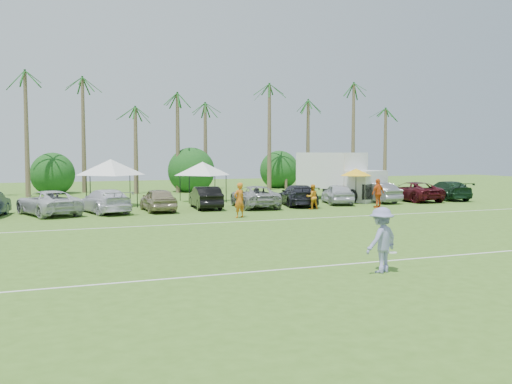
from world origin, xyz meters
name	(u,v)px	position (x,y,z in m)	size (l,w,h in m)	color
ground	(325,282)	(0.00, 0.00, 0.00)	(120.00, 120.00, 0.00)	#416C20
field_lines	(232,241)	(0.00, 8.00, 0.01)	(80.00, 12.10, 0.01)	white
palm_tree_3	(25,76)	(-8.00, 38.00, 10.06)	(2.40, 2.40, 11.90)	brown
palm_tree_4	(76,108)	(-4.00, 38.00, 7.48)	(2.40, 2.40, 8.90)	brown
palm_tree_5	(123,99)	(0.00, 38.00, 8.35)	(2.40, 2.40, 9.90)	brown
palm_tree_6	(167,91)	(4.00, 38.00, 9.21)	(2.40, 2.40, 10.90)	brown
palm_tree_7	(209,84)	(8.00, 38.00, 10.06)	(2.40, 2.40, 11.90)	brown
palm_tree_8	(258,113)	(13.00, 38.00, 7.48)	(2.40, 2.40, 8.90)	brown
palm_tree_9	(304,105)	(18.00, 38.00, 8.35)	(2.40, 2.40, 9.90)	brown
palm_tree_10	(348,98)	(23.00, 38.00, 9.21)	(2.40, 2.40, 10.90)	brown
palm_tree_11	(381,92)	(27.00, 38.00, 10.06)	(2.40, 2.40, 11.90)	brown
bush_tree_1	(53,173)	(-6.00, 39.00, 1.80)	(4.00, 4.00, 4.00)	brown
bush_tree_2	(186,172)	(6.00, 39.00, 1.80)	(4.00, 4.00, 4.00)	brown
bush_tree_3	(282,170)	(16.00, 39.00, 1.80)	(4.00, 4.00, 4.00)	brown
sideline_player_a	(239,200)	(3.10, 15.82, 0.98)	(0.71, 0.47, 1.96)	#CA6416
sideline_player_b	(312,197)	(9.01, 18.48, 0.80)	(0.78, 0.60, 1.60)	orange
sideline_player_c	(378,193)	(13.53, 17.86, 0.96)	(1.12, 0.47, 1.92)	#E05718
box_truck	(339,175)	(14.35, 24.40, 1.94)	(4.68, 7.49, 3.62)	silver
canopy_tent_left	(111,159)	(-2.72, 25.16, 3.18)	(4.58, 4.58, 3.71)	black
canopy_tent_right	(203,162)	(4.05, 26.51, 2.93)	(4.23, 4.23, 3.43)	black
market_umbrella	(356,172)	(13.77, 21.03, 2.24)	(2.24, 2.24, 2.50)	black
frisbee_player	(381,240)	(2.22, 0.54, 1.00)	(1.47, 1.15, 1.99)	#8688BE
parked_car_2	(48,203)	(-6.82, 21.07, 0.72)	(2.39, 5.19, 1.44)	silver
parked_car_3	(105,201)	(-3.62, 21.05, 0.72)	(2.02, 4.97, 1.44)	silver
parked_car_4	(158,200)	(-0.42, 20.88, 0.72)	(1.70, 4.23, 1.44)	gray
parked_car_5	(205,197)	(2.78, 21.45, 0.72)	(1.53, 4.37, 1.44)	black
parked_car_6	(254,197)	(5.98, 20.91, 0.72)	(2.39, 5.19, 1.44)	#999A9A
parked_car_7	(298,195)	(9.19, 21.02, 0.72)	(2.02, 4.97, 1.44)	black
parked_car_8	(337,194)	(12.39, 21.22, 0.72)	(1.70, 4.23, 1.44)	silver
parked_car_9	(376,193)	(15.59, 21.30, 0.72)	(1.53, 4.37, 1.44)	slate
parked_car_10	(412,191)	(18.79, 21.33, 0.72)	(2.39, 5.19, 1.44)	#480E16
parked_car_11	(446,190)	(22.00, 21.39, 0.72)	(2.02, 4.97, 1.44)	black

